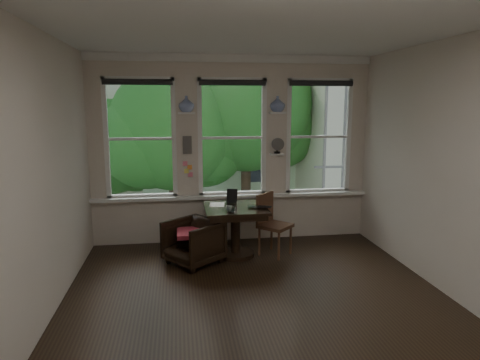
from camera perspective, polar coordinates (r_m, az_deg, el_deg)
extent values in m
plane|color=black|center=(5.23, 2.24, -15.30)|extent=(4.50, 4.50, 0.00)
plane|color=silver|center=(4.78, 2.50, 19.22)|extent=(4.50, 4.50, 0.00)
plane|color=beige|center=(6.98, -1.08, 4.02)|extent=(4.50, 0.00, 4.50)
plane|color=beige|center=(2.65, 11.49, -6.42)|extent=(4.50, 0.00, 4.50)
plane|color=beige|center=(4.89, -24.51, 0.46)|extent=(0.00, 4.50, 4.50)
plane|color=beige|center=(5.65, 25.43, 1.57)|extent=(0.00, 4.50, 4.50)
cube|color=white|center=(6.79, -7.14, 8.85)|extent=(0.26, 0.16, 0.03)
cube|color=white|center=(6.98, 5.00, 8.92)|extent=(0.26, 0.16, 0.03)
cube|color=#59544F|center=(6.85, -7.05, 4.67)|extent=(0.14, 0.06, 0.28)
imported|color=white|center=(6.79, -7.16, 10.02)|extent=(0.24, 0.24, 0.25)
imported|color=white|center=(6.97, 5.02, 10.06)|extent=(0.24, 0.24, 0.25)
imported|color=black|center=(6.14, -6.24, -8.23)|extent=(0.96, 0.96, 0.63)
cube|color=maroon|center=(6.10, -6.27, -7.03)|extent=(0.45, 0.45, 0.06)
imported|color=black|center=(6.18, 2.58, -3.74)|extent=(0.39, 0.32, 0.03)
imported|color=white|center=(6.01, -1.47, -3.85)|extent=(0.10, 0.10, 0.08)
imported|color=white|center=(5.96, -1.20, -3.92)|extent=(0.14, 0.14, 0.09)
cube|color=black|center=(6.50, -1.06, -2.17)|extent=(0.17, 0.12, 0.22)
cube|color=silver|center=(6.42, -3.09, -3.31)|extent=(0.26, 0.33, 0.00)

